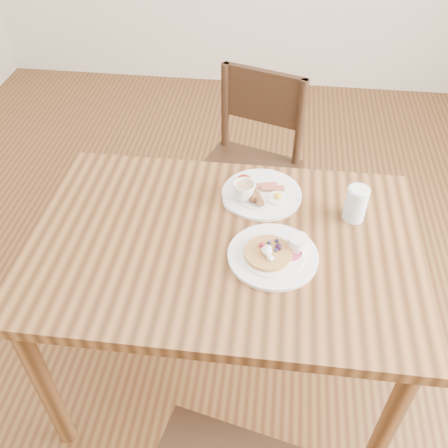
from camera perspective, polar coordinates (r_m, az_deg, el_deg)
name	(u,v)px	position (r m, az deg, el deg)	size (l,w,h in m)	color
ground	(224,370)	(2.13, 0.00, -16.30)	(5.00, 5.00, 0.00)	#502D17
dining_table	(224,262)	(1.61, 0.00, -4.40)	(1.20, 0.80, 0.75)	brown
chair_far	(249,163)	(2.28, 2.90, 6.96)	(0.53, 0.53, 0.88)	#311D11
pancake_plate	(275,254)	(1.49, 5.81, -3.38)	(0.27, 0.27, 0.06)	white
breakfast_plate	(261,193)	(1.69, 4.20, 3.57)	(0.27, 0.27, 0.04)	white
teacup_saucer	(244,194)	(1.65, 2.28, 3.42)	(0.14, 0.14, 0.08)	white
water_glass	(356,204)	(1.63, 14.84, 2.25)	(0.07, 0.07, 0.12)	silver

